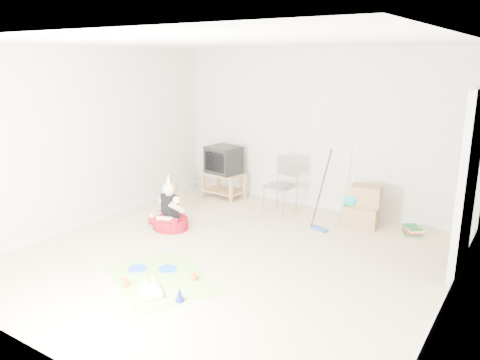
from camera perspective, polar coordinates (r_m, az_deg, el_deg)
The scene contains 16 objects.
ground at distance 5.96m, azimuth -1.33°, elevation -9.35°, with size 5.00×5.00×0.00m, color beige.
doorway_recess at distance 5.88m, azimuth 26.20°, elevation -0.67°, with size 0.02×0.90×2.05m, color black.
tv_stand at distance 8.35m, azimuth -1.98°, elevation -0.34°, with size 0.75×0.51×0.45m.
crt_tv at distance 8.26m, azimuth -2.01°, elevation 2.47°, with size 0.56×0.46×0.48m, color black.
folding_chair at distance 7.48m, azimuth 4.95°, elevation -0.69°, with size 0.47×0.45×0.93m.
cardboard_boxes at distance 7.13m, azimuth 14.70°, elevation -3.19°, with size 0.55×0.45×0.63m.
floor_mop at distance 6.86m, azimuth 9.68°, elevation -3.96°, with size 0.30×0.37×1.15m.
book_pile at distance 7.12m, azimuth 20.31°, elevation -5.72°, with size 0.31×0.34×0.12m.
seated_woman at distance 6.93m, azimuth -8.52°, elevation -4.40°, with size 0.73×0.73×0.84m.
party_mat at distance 5.48m, azimuth -9.55°, elevation -11.77°, with size 1.34×0.97×0.01m, color #F93483.
birthday_cake at distance 5.15m, azimuth -10.87°, elevation -13.26°, with size 0.34×0.33×0.14m.
blue_plate_near at distance 5.69m, azimuth -8.84°, elevation -10.63°, with size 0.22×0.22×0.01m, color blue.
blue_plate_far at distance 5.76m, azimuth -12.40°, elevation -10.49°, with size 0.22×0.22×0.01m, color blue.
orange_cup_near at distance 5.39m, azimuth -5.64°, elevation -11.66°, with size 0.07×0.07×0.08m, color #E55619.
orange_cup_far at distance 5.36m, azimuth -13.84°, elevation -12.09°, with size 0.08×0.08×0.09m, color #E55619.
blue_party_hat at distance 4.96m, azimuth -7.37°, elevation -13.68°, with size 0.10×0.10×0.15m, color #1820A8.
Camera 1 is at (3.11, -4.47, 2.42)m, focal length 35.00 mm.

